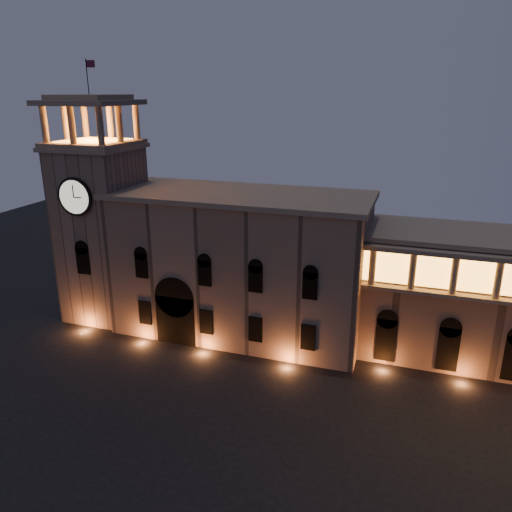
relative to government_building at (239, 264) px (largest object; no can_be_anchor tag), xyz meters
name	(u,v)px	position (x,y,z in m)	size (l,w,h in m)	color
ground	(176,442)	(2.08, -21.93, -8.77)	(160.00, 160.00, 0.00)	black
government_building	(239,264)	(0.00, 0.00, 0.00)	(30.80, 12.80, 17.60)	#876C58
clock_tower	(102,224)	(-18.42, -0.95, 3.73)	(9.80, 9.80, 32.40)	#876C58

